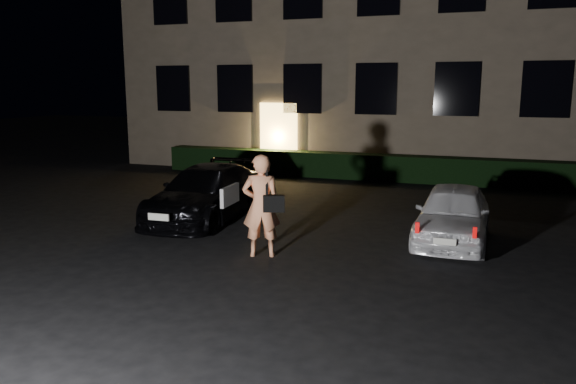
% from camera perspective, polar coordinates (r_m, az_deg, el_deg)
% --- Properties ---
extents(ground, '(80.00, 80.00, 0.00)m').
position_cam_1_polar(ground, '(9.36, -4.94, -8.72)').
color(ground, black).
rests_on(ground, ground).
extents(building, '(20.00, 8.11, 12.00)m').
position_cam_1_polar(building, '(23.46, 11.18, 17.64)').
color(building, '#6B5D4D').
rests_on(building, ground).
extents(hedge, '(15.00, 0.70, 0.85)m').
position_cam_1_polar(hedge, '(19.05, 8.45, 2.54)').
color(hedge, black).
rests_on(hedge, ground).
extents(sedan, '(2.03, 4.44, 1.24)m').
position_cam_1_polar(sedan, '(13.37, -8.31, -0.10)').
color(sedan, black).
rests_on(sedan, ground).
extents(hatch, '(1.41, 3.43, 1.16)m').
position_cam_1_polar(hatch, '(11.77, 16.40, -2.11)').
color(hatch, white).
rests_on(hatch, ground).
extents(man, '(0.88, 0.67, 1.90)m').
position_cam_1_polar(man, '(10.27, -2.70, -1.39)').
color(man, '#FF9F6E').
rests_on(man, ground).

